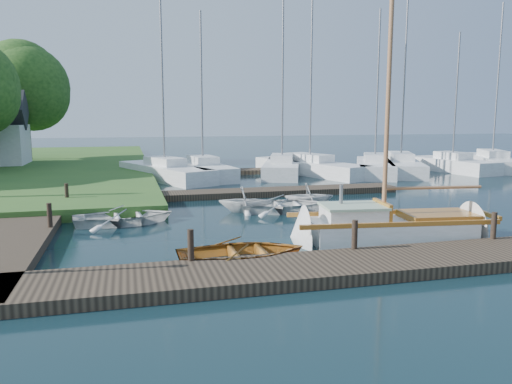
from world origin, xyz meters
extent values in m
plane|color=black|center=(0.00, 0.00, 0.00)|extent=(160.00, 160.00, 0.00)
cube|color=black|center=(0.00, -6.00, 0.15)|extent=(18.00, 2.20, 0.30)
cube|color=black|center=(-8.00, 2.00, 0.15)|extent=(2.20, 18.00, 0.30)
cube|color=black|center=(2.00, 6.50, 0.15)|extent=(14.00, 1.60, 0.30)
cube|color=black|center=(10.00, 16.00, 0.15)|extent=(30.00, 1.60, 0.30)
cylinder|color=black|center=(-3.00, -5.00, 0.70)|extent=(0.16, 0.16, 0.80)
cylinder|color=black|center=(1.50, -5.00, 0.70)|extent=(0.16, 0.16, 0.80)
cylinder|color=black|center=(6.00, -5.00, 0.70)|extent=(0.16, 0.16, 0.80)
cylinder|color=black|center=(-7.00, 0.00, 0.70)|extent=(0.16, 0.16, 0.80)
cylinder|color=black|center=(-7.00, 5.00, 0.70)|extent=(0.16, 0.16, 0.80)
cube|color=silver|center=(3.46, -3.41, 0.23)|extent=(5.21, 2.60, 0.90)
cone|color=silver|center=(6.48, -3.79, 0.23)|extent=(1.53, 2.11, 1.96)
cone|color=silver|center=(0.53, -3.05, 0.23)|extent=(1.24, 2.07, 1.96)
cube|color=#9A681C|center=(3.57, -2.48, 0.74)|extent=(6.17, 0.89, 0.14)
cube|color=#9A681C|center=(3.34, -4.35, 0.74)|extent=(6.17, 0.89, 0.14)
cube|color=#9A681C|center=(6.83, -3.83, 0.74)|extent=(0.26, 1.11, 0.14)
cube|color=silver|center=(2.27, -3.26, 0.90)|extent=(1.96, 1.61, 0.44)
cube|color=#A4BF9F|center=(2.27, -3.26, 1.15)|extent=(2.07, 1.72, 0.08)
cube|color=#9A681C|center=(3.21, -3.38, 0.98)|extent=(0.29, 1.40, 0.60)
cylinder|color=slate|center=(2.01, -2.93, 1.48)|extent=(0.12, 0.12, 0.60)
cube|color=#9A681C|center=(5.04, -3.61, 0.78)|extent=(2.37, 1.76, 0.20)
cylinder|color=#945A3C|center=(3.26, -3.39, 4.88)|extent=(0.14, 0.14, 8.40)
cylinder|color=#945A3C|center=(4.85, -3.59, 1.68)|extent=(3.19, 0.50, 0.10)
imported|color=#9A681C|center=(-1.54, -4.45, 0.36)|extent=(3.52, 2.52, 0.73)
imported|color=silver|center=(-4.67, 1.31, 0.37)|extent=(3.81, 2.90, 0.74)
imported|color=silver|center=(0.18, 2.48, 0.57)|extent=(2.57, 2.35, 1.14)
imported|color=silver|center=(1.74, 2.08, 0.38)|extent=(3.89, 2.96, 0.76)
imported|color=silver|center=(3.20, 3.05, 0.56)|extent=(2.40, 2.15, 1.13)
cube|color=silver|center=(-2.21, 14.02, 0.45)|extent=(5.56, 8.96, 0.90)
cube|color=silver|center=(-2.21, 14.02, 1.15)|extent=(2.52, 3.39, 0.50)
cylinder|color=slate|center=(-2.21, 14.02, 6.40)|extent=(0.12, 0.12, 11.00)
cube|color=silver|center=(0.23, 14.45, 0.45)|extent=(3.32, 7.84, 0.90)
cube|color=silver|center=(0.23, 14.45, 1.15)|extent=(1.78, 2.84, 0.50)
cylinder|color=slate|center=(0.23, 14.45, 5.62)|extent=(0.12, 0.12, 9.43)
cube|color=silver|center=(5.53, 14.37, 0.45)|extent=(4.69, 7.99, 0.90)
cube|color=silver|center=(5.53, 14.37, 1.15)|extent=(2.23, 3.01, 0.50)
cylinder|color=slate|center=(5.53, 14.37, 6.38)|extent=(0.12, 0.12, 10.96)
cube|color=silver|center=(7.52, 14.44, 0.45)|extent=(5.43, 9.79, 0.90)
cube|color=silver|center=(7.52, 14.44, 1.15)|extent=(2.49, 3.65, 0.50)
cylinder|color=slate|center=(7.52, 14.44, 6.46)|extent=(0.12, 0.12, 11.13)
cube|color=silver|center=(11.80, 13.34, 0.45)|extent=(5.39, 8.29, 0.90)
cube|color=silver|center=(11.80, 13.34, 1.15)|extent=(2.46, 3.17, 0.50)
cylinder|color=slate|center=(11.80, 13.34, 5.86)|extent=(0.12, 0.12, 9.93)
cube|color=silver|center=(14.13, 13.95, 0.45)|extent=(5.95, 9.83, 0.90)
cube|color=silver|center=(14.13, 13.95, 1.15)|extent=(2.66, 3.69, 0.50)
cylinder|color=slate|center=(14.13, 13.95, 6.33)|extent=(0.12, 0.12, 10.85)
cube|color=silver|center=(17.95, 13.48, 0.45)|extent=(3.23, 7.10, 0.90)
cube|color=silver|center=(17.95, 13.48, 1.15)|extent=(1.75, 2.58, 0.50)
cylinder|color=slate|center=(17.95, 13.48, 5.27)|extent=(0.12, 0.12, 8.73)
cube|color=silver|center=(22.17, 14.53, 0.45)|extent=(5.63, 9.44, 0.90)
cube|color=silver|center=(22.17, 14.53, 1.15)|extent=(2.55, 3.55, 0.50)
cylinder|color=slate|center=(22.17, 14.53, 6.47)|extent=(0.12, 0.12, 11.13)
cylinder|color=#332114|center=(-12.00, 26.00, 2.34)|extent=(0.36, 0.36, 3.67)
sphere|color=#1A4215|center=(-12.00, 26.00, 6.11)|extent=(6.73, 6.73, 6.73)
sphere|color=#1A4215|center=(-11.50, 25.70, 5.60)|extent=(5.71, 5.71, 5.71)
sphere|color=#1A4215|center=(-12.40, 26.40, 6.82)|extent=(6.12, 6.12, 6.12)
camera|label=1|loc=(-4.48, -17.23, 3.91)|focal=35.00mm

